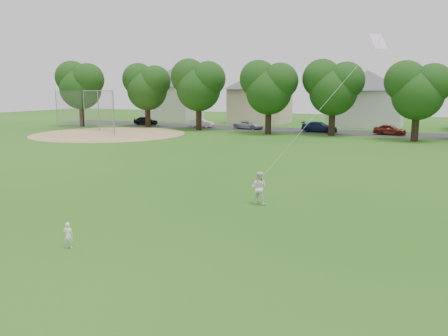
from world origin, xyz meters
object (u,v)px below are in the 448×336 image
at_px(toddler, 68,235).
at_px(kite, 318,112).
at_px(baseball_backstop, 95,111).
at_px(older_boy, 259,188).

bearing_deg(toddler, kite, -141.86).
height_order(toddler, baseball_backstop, baseball_backstop).
relative_size(toddler, kite, 0.11).
height_order(toddler, older_boy, older_boy).
xyz_separation_m(toddler, kite, (6.03, 9.54, 3.81)).
bearing_deg(toddler, baseball_backstop, -69.25).
distance_m(toddler, older_boy, 8.94).
xyz_separation_m(toddler, older_boy, (3.76, 8.11, 0.32)).
bearing_deg(kite, toddler, -122.31).
relative_size(older_boy, baseball_backstop, 0.14).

